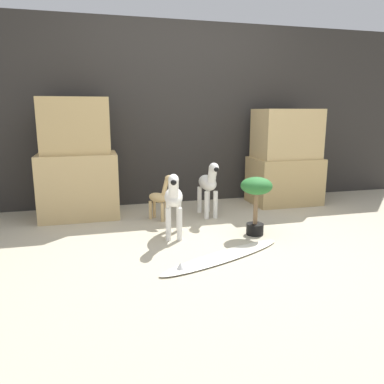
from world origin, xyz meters
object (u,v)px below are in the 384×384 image
(giraffe_figurine, at_px, (160,197))
(potted_palm_front, at_px, (256,194))
(zebra_left, at_px, (174,199))
(zebra_right, at_px, (208,184))
(surfboard, at_px, (222,256))

(giraffe_figurine, xyz_separation_m, potted_palm_front, (0.78, -0.70, 0.14))
(zebra_left, relative_size, potted_palm_front, 1.13)
(zebra_right, relative_size, zebra_left, 1.00)
(surfboard, bearing_deg, potted_palm_front, 44.17)
(zebra_right, relative_size, giraffe_figurine, 1.23)
(surfboard, bearing_deg, zebra_right, 78.17)
(zebra_left, height_order, giraffe_figurine, zebra_left)
(giraffe_figurine, relative_size, surfboard, 0.42)
(zebra_right, relative_size, potted_palm_front, 1.13)
(giraffe_figurine, bearing_deg, surfboard, -76.23)
(giraffe_figurine, bearing_deg, zebra_left, -87.70)
(giraffe_figurine, height_order, surfboard, giraffe_figurine)
(zebra_right, distance_m, giraffe_figurine, 0.55)
(zebra_right, xyz_separation_m, surfboard, (-0.25, -1.20, -0.35))
(zebra_left, height_order, potted_palm_front, zebra_left)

